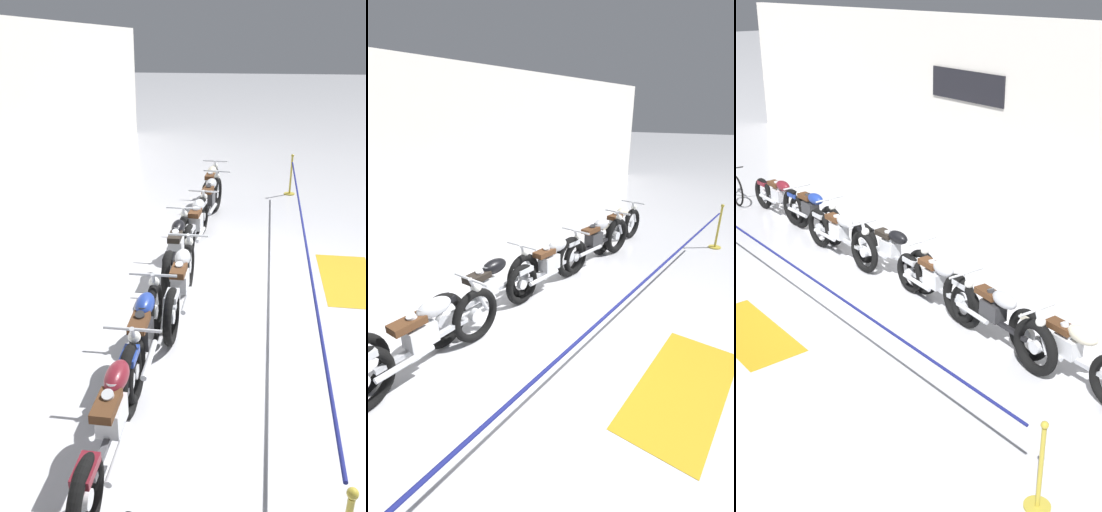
# 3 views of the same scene
# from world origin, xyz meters

# --- Properties ---
(ground_plane) EXTENTS (120.00, 120.00, 0.00)m
(ground_plane) POSITION_xyz_m (0.00, 0.00, 0.00)
(ground_plane) COLOR silver
(back_wall) EXTENTS (28.00, 0.29, 4.20)m
(back_wall) POSITION_xyz_m (-0.01, 5.12, 2.10)
(back_wall) COLOR silver
(back_wall) RESTS_ON ground
(motorcycle_maroon_0) EXTENTS (2.39, 0.62, 0.93)m
(motorcycle_maroon_0) POSITION_xyz_m (-4.10, 0.61, 0.46)
(motorcycle_maroon_0) COLOR black
(motorcycle_maroon_0) RESTS_ON ground
(motorcycle_blue_1) EXTENTS (2.28, 0.62, 0.98)m
(motorcycle_blue_1) POSITION_xyz_m (-2.76, 0.65, 0.49)
(motorcycle_blue_1) COLOR black
(motorcycle_blue_1) RESTS_ON ground
(motorcycle_silver_2) EXTENTS (2.35, 0.62, 0.96)m
(motorcycle_silver_2) POSITION_xyz_m (-1.29, 0.45, 0.48)
(motorcycle_silver_2) COLOR black
(motorcycle_silver_2) RESTS_ON ground
(motorcycle_black_3) EXTENTS (2.48, 0.62, 0.97)m
(motorcycle_black_3) POSITION_xyz_m (-0.02, 0.73, 0.48)
(motorcycle_black_3) COLOR black
(motorcycle_black_3) RESTS_ON ground
(motorcycle_silver_4) EXTENTS (2.19, 0.62, 0.92)m
(motorcycle_silver_4) POSITION_xyz_m (1.39, 0.59, 0.45)
(motorcycle_silver_4) COLOR black
(motorcycle_silver_4) RESTS_ON ground
(motorcycle_silver_5) EXTENTS (2.49, 0.62, 0.98)m
(motorcycle_silver_5) POSITION_xyz_m (2.80, 0.51, 0.48)
(motorcycle_silver_5) COLOR black
(motorcycle_silver_5) RESTS_ON ground
(motorcycle_cream_6) EXTENTS (2.21, 0.62, 0.95)m
(motorcycle_cream_6) POSITION_xyz_m (4.07, 0.62, 0.47)
(motorcycle_cream_6) COLOR black
(motorcycle_cream_6) RESTS_ON ground
(stanchion_far_left) EXTENTS (10.42, 0.28, 1.05)m
(stanchion_far_left) POSITION_xyz_m (-1.34, -1.32, 0.74)
(stanchion_far_left) COLOR gold
(stanchion_far_left) RESTS_ON ground
(stanchion_mid_left) EXTENTS (0.28, 0.28, 1.05)m
(stanchion_mid_left) POSITION_xyz_m (5.32, -1.32, 0.36)
(stanchion_mid_left) COLOR gold
(stanchion_mid_left) RESTS_ON ground
(floor_banner) EXTENTS (2.05, 0.92, 0.01)m
(floor_banner) POSITION_xyz_m (0.26, -2.15, 0.00)
(floor_banner) COLOR #B78E19
(floor_banner) RESTS_ON ground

